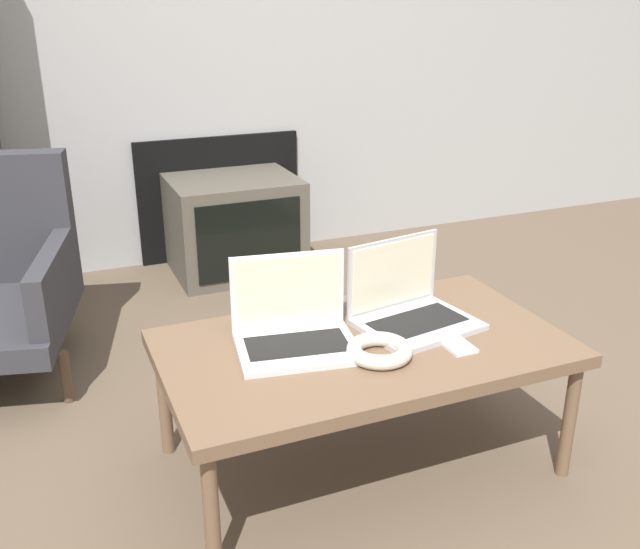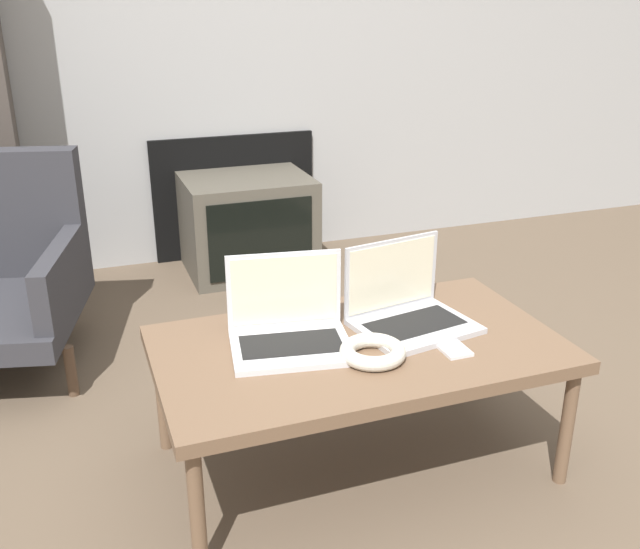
% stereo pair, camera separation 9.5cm
% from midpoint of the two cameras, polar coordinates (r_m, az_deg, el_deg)
% --- Properties ---
extents(ground_plane, '(14.00, 14.00, 0.00)m').
position_cam_midpoint_polar(ground_plane, '(1.99, 4.05, -17.39)').
color(ground_plane, brown).
extents(table, '(1.07, 0.61, 0.38)m').
position_cam_midpoint_polar(table, '(1.92, 2.06, -6.29)').
color(table, brown).
rests_on(table, ground_plane).
extents(laptop_left, '(0.35, 0.29, 0.23)m').
position_cam_midpoint_polar(laptop_left, '(1.88, -3.56, -4.20)').
color(laptop_left, silver).
rests_on(laptop_left, table).
extents(laptop_right, '(0.35, 0.29, 0.23)m').
position_cam_midpoint_polar(laptop_right, '(2.01, 5.76, -2.53)').
color(laptop_right, '#B2B2B7').
rests_on(laptop_right, table).
extents(headphones, '(0.17, 0.17, 0.04)m').
position_cam_midpoint_polar(headphones, '(1.82, 3.29, -6.10)').
color(headphones, beige).
rests_on(headphones, table).
extents(phone, '(0.07, 0.12, 0.01)m').
position_cam_midpoint_polar(phone, '(1.91, 9.36, -5.50)').
color(phone, silver).
rests_on(phone, table).
extents(tv, '(0.58, 0.48, 0.45)m').
position_cam_midpoint_polar(tv, '(3.39, -7.64, 3.90)').
color(tv, '#4C473D').
rests_on(tv, ground_plane).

